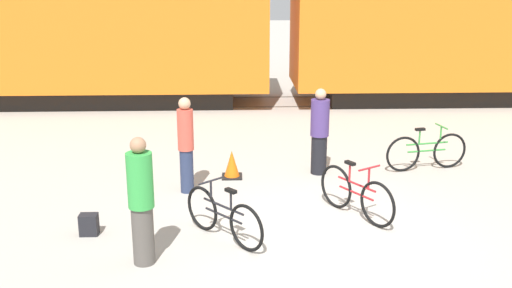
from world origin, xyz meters
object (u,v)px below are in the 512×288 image
bicycle_black (223,216)px  person_in_purple (320,132)px  backpack (89,225)px  person_in_red (186,144)px  bicycle_maroon (356,194)px  traffic_cone (232,165)px  bicycle_green (427,151)px  person_in_green (141,202)px  freight_train (281,5)px

bicycle_black → person_in_purple: person_in_purple is taller
bicycle_black → backpack: bearing=173.3°
person_in_red → backpack: bearing=120.2°
bicycle_maroon → traffic_cone: 2.91m
bicycle_green → person_in_green: bearing=-143.3°
bicycle_black → person_in_red: (-0.71, 2.07, 0.54)m
bicycle_black → backpack: (-2.10, 0.25, -0.21)m
freight_train → person_in_green: 11.04m
bicycle_black → bicycle_green: size_ratio=0.76×
freight_train → person_in_purple: freight_train is taller
bicycle_green → bicycle_black: bearing=-142.3°
person_in_red → traffic_cone: 1.32m
bicycle_green → freight_train: bearing=110.8°
bicycle_black → bicycle_maroon: (2.19, 0.81, 0.02)m
person_in_red → traffic_cone: size_ratio=3.25×
bicycle_black → bicycle_maroon: bearing=20.3°
person_in_green → person_in_red: size_ratio=1.03×
person_in_red → backpack: size_ratio=5.26×
traffic_cone → person_in_purple: bearing=5.8°
bicycle_green → person_in_green: person_in_green is taller
person_in_purple → backpack: 4.90m
bicycle_black → person_in_green: bearing=-146.9°
bicycle_green → person_in_purple: 2.30m
bicycle_maroon → person_in_green: bearing=-155.1°
bicycle_green → person_in_green: size_ratio=0.96×
bicycle_maroon → person_in_green: person_in_green is taller
freight_train → traffic_cone: 7.59m
person_in_green → person_in_red: bearing=-16.0°
traffic_cone → freight_train: bearing=78.0°
person_in_red → person_in_purple: person_in_red is taller
freight_train → person_in_purple: (0.28, -6.77, -2.07)m
freight_train → person_in_purple: 7.08m
bicycle_black → person_in_purple: size_ratio=0.77×
bicycle_green → person_in_red: size_ratio=0.99×
freight_train → backpack: size_ratio=79.43×
person_in_green → person_in_purple: bearing=-46.4°
bicycle_green → person_in_red: (-4.82, -1.10, 0.53)m
person_in_purple → backpack: bearing=-140.9°
freight_train → bicycle_black: bearing=-99.2°
bicycle_maroon → backpack: bicycle_maroon is taller
bicycle_maroon → backpack: (-4.29, -0.56, -0.23)m
person_in_green → person_in_red: 2.82m
person_in_purple → backpack: person_in_purple is taller
bicycle_black → person_in_green: (-1.10, -0.72, 0.55)m
freight_train → person_in_red: (-2.30, -7.73, -2.02)m
freight_train → person_in_green: size_ratio=14.64×
bicycle_maroon → freight_train: bearing=93.8°
person_in_purple → traffic_cone: bearing=-170.1°
bicycle_maroon → traffic_cone: bearing=135.4°
bicycle_black → person_in_red: size_ratio=0.75×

